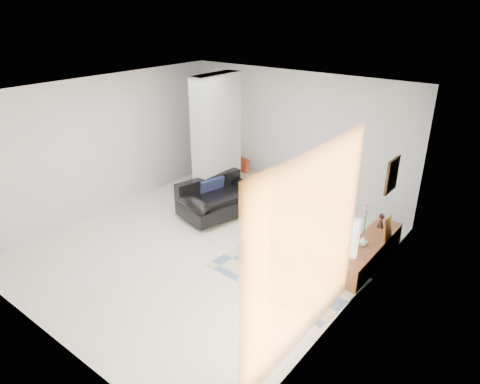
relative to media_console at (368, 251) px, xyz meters
The scene contains 17 objects.
floor 2.85m from the media_console, 152.36° to the right, with size 6.00×6.00×0.00m, color silver.
ceiling 3.85m from the media_console, 152.36° to the right, with size 6.00×6.00×0.00m, color white.
wall_back 3.26m from the media_console, 146.30° to the left, with size 6.00×6.00×0.00m, color silver.
wall_front 5.14m from the media_console, 120.26° to the right, with size 6.00×6.00×0.00m, color silver.
wall_left 5.56m from the media_console, 165.94° to the right, with size 6.00×6.00×0.00m, color silver.
wall_right 1.80m from the media_console, 80.12° to the right, with size 6.00×6.00×0.00m, color silver.
partition_column 3.82m from the media_console, behind, with size 0.35×1.20×2.80m, color #9DA1A4.
hallway_door 4.97m from the media_console, 160.45° to the left, with size 0.85×0.06×2.04m, color white.
curtain 2.77m from the media_console, 86.53° to the right, with size 2.55×2.55×0.00m, color gold.
wall_art 1.46m from the media_console, ahead, with size 0.04×0.45×0.55m, color #321F0D.
media_console is the anchor object (origin of this frame).
loveseat 3.22m from the media_console, behind, with size 1.27×1.77×0.76m.
daybed 4.11m from the media_console, 163.59° to the left, with size 1.92×1.12×0.77m.
area_rug 1.46m from the media_console, 129.42° to the right, with size 2.29×1.52×0.01m, color #C5BA96.
cylinder_lamp 0.82m from the media_console, 91.83° to the right, with size 0.12×0.12×0.65m, color silver.
bronze_figurine 0.68m from the media_console, 94.83° to the left, with size 0.13×0.13×0.26m, color black, non-canonical shape.
vase 0.35m from the media_console, 103.89° to the right, with size 0.16×0.16×0.17m, color white.
Camera 1 is at (4.64, -4.95, 4.07)m, focal length 32.00 mm.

